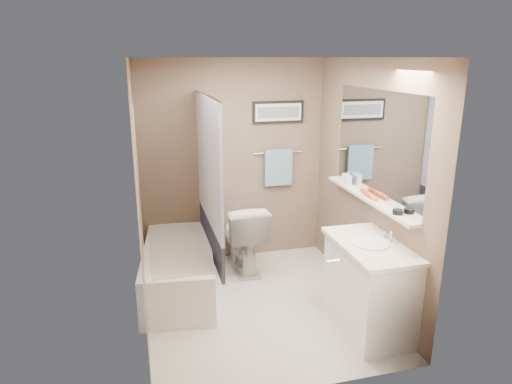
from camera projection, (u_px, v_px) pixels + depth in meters
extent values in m
plane|color=beige|center=(260.00, 305.00, 4.59)|extent=(2.50, 2.50, 0.00)
cube|color=white|center=(260.00, 60.00, 3.92)|extent=(2.20, 2.50, 0.04)
cube|color=brown|center=(233.00, 163.00, 5.39)|extent=(2.20, 0.04, 2.40)
cube|color=brown|center=(307.00, 241.00, 3.11)|extent=(2.20, 0.04, 2.40)
cube|color=brown|center=(141.00, 200.00, 3.99)|extent=(0.04, 2.50, 2.40)
cube|color=brown|center=(365.00, 184.00, 4.51)|extent=(0.04, 2.50, 2.40)
cube|color=beige|center=(140.00, 205.00, 4.51)|extent=(0.02, 1.55, 2.00)
cylinder|color=silver|center=(207.00, 95.00, 4.38)|extent=(0.02, 1.55, 0.02)
cube|color=white|center=(209.00, 161.00, 4.56)|extent=(0.03, 1.45, 1.28)
cube|color=#21283F|center=(211.00, 237.00, 4.79)|extent=(0.03, 1.45, 0.36)
cube|color=silver|center=(377.00, 144.00, 4.25)|extent=(0.02, 1.60, 1.00)
cube|color=silver|center=(368.00, 198.00, 4.39)|extent=(0.12, 1.60, 0.03)
cylinder|color=silver|center=(278.00, 152.00, 5.48)|extent=(0.60, 0.02, 0.02)
cube|color=#9BCFE1|center=(278.00, 167.00, 5.51)|extent=(0.34, 0.05, 0.44)
cube|color=black|center=(278.00, 112.00, 5.36)|extent=(0.62, 0.02, 0.26)
cube|color=white|center=(279.00, 112.00, 5.35)|extent=(0.56, 0.00, 0.20)
cube|color=#595959|center=(279.00, 112.00, 5.35)|extent=(0.50, 0.00, 0.13)
cube|color=silver|center=(378.00, 260.00, 3.29)|extent=(0.80, 0.02, 2.00)
cylinder|color=silver|center=(333.00, 261.00, 3.26)|extent=(0.10, 0.02, 0.02)
cube|color=white|center=(179.00, 270.00, 4.80)|extent=(0.86, 1.57, 0.50)
cube|color=beige|center=(178.00, 248.00, 4.73)|extent=(0.56, 1.36, 0.02)
imported|color=silver|center=(243.00, 236.00, 5.29)|extent=(0.47, 0.81, 0.82)
cube|color=white|center=(369.00, 289.00, 4.11)|extent=(0.50, 0.90, 0.80)
cube|color=white|center=(371.00, 246.00, 3.98)|extent=(0.54, 0.96, 0.04)
cylinder|color=white|center=(370.00, 243.00, 3.97)|extent=(0.34, 0.34, 0.01)
cylinder|color=silver|center=(391.00, 236.00, 4.01)|extent=(0.02, 0.02, 0.10)
sphere|color=silver|center=(385.00, 234.00, 4.11)|extent=(0.05, 0.05, 0.05)
cylinder|color=black|center=(398.00, 212.00, 3.89)|extent=(0.09, 0.09, 0.04)
cylinder|color=orange|center=(371.00, 196.00, 4.32)|extent=(0.04, 0.22, 0.04)
cylinder|color=#C13C1B|center=(366.00, 193.00, 4.41)|extent=(0.06, 0.22, 0.04)
cube|color=pink|center=(359.00, 191.00, 4.55)|extent=(0.04, 0.16, 0.01)
cylinder|color=silver|center=(345.00, 178.00, 4.84)|extent=(0.08, 0.08, 0.10)
imported|color=#999999|center=(348.00, 178.00, 4.77)|extent=(0.07, 0.07, 0.14)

